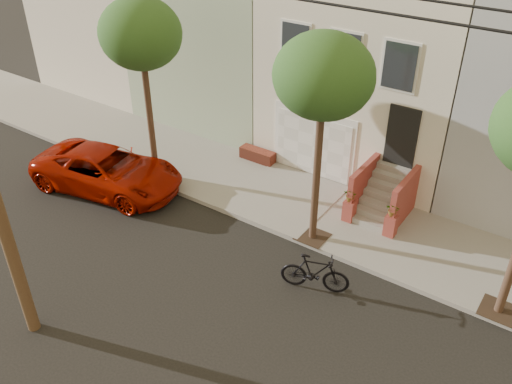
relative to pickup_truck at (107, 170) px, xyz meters
The scene contains 7 objects.
ground 6.88m from the pickup_truck, 21.06° to the right, with size 90.00×90.00×0.00m, color black.
sidewalk 7.04m from the pickup_truck, 24.35° to the left, with size 40.00×3.70×0.15m, color gray.
house_row 11.20m from the pickup_truck, 53.80° to the left, with size 33.10×11.70×7.00m.
tree_left 4.82m from the pickup_truck, 58.38° to the left, with size 2.70×2.57×6.30m.
tree_mid 8.78m from the pickup_truck, 11.03° to the left, with size 2.70×2.57×6.30m.
pickup_truck is the anchor object (origin of this frame).
motorcycle 8.50m from the pickup_truck, ahead, with size 0.53×1.88×1.13m, color black.
Camera 1 is at (7.12, -7.99, 10.27)m, focal length 38.11 mm.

